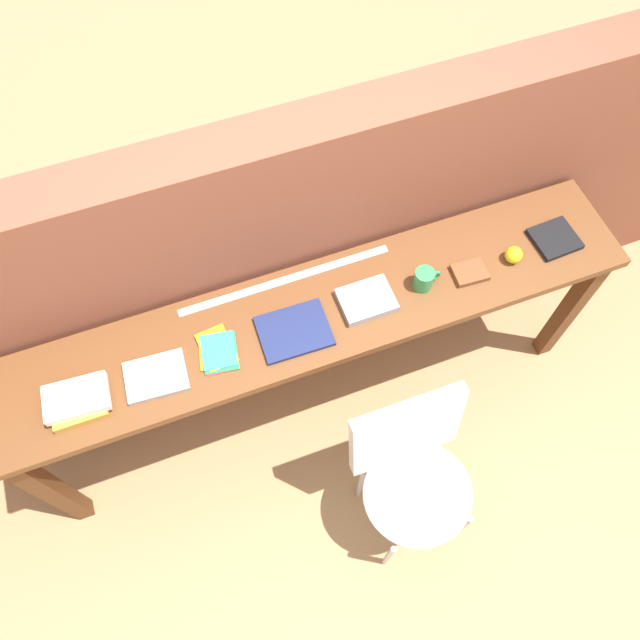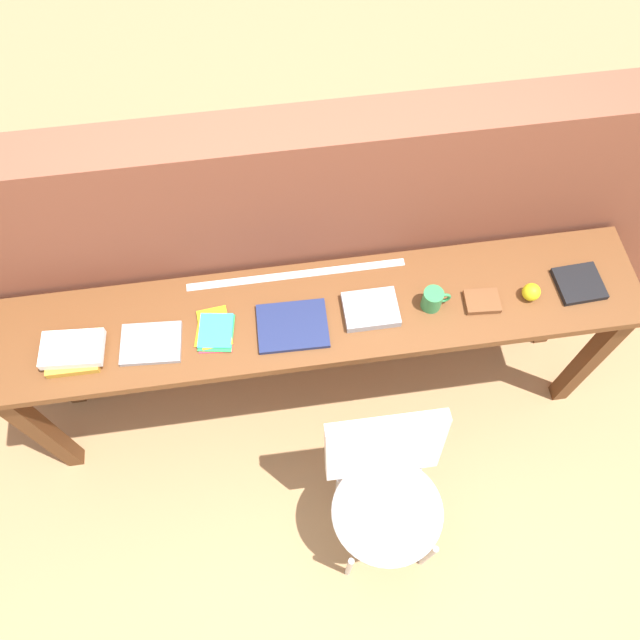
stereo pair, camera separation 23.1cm
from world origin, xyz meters
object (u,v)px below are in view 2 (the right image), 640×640
object	(u,v)px
mug	(433,299)
book_repair_rightmost	(579,284)
leather_journal_brown	(482,301)
pamphlet_pile_colourful	(215,331)
book_stack_leftmost	(73,351)
sports_ball_small	(531,292)
book_open_centre	(293,326)
chair_white_moulded	(386,489)
magazine_cycling	(151,343)

from	to	relation	value
mug	book_repair_rightmost	bearing A→B (deg)	0.72
mug	leather_journal_brown	world-z (taller)	mug
pamphlet_pile_colourful	leather_journal_brown	xyz separation A→B (m)	(1.01, -0.02, 0.00)
book_stack_leftmost	sports_ball_small	bearing A→B (deg)	0.17
sports_ball_small	book_stack_leftmost	bearing A→B (deg)	-179.83
pamphlet_pile_colourful	book_repair_rightmost	xyz separation A→B (m)	(1.40, 0.01, 0.00)
book_open_centre	book_repair_rightmost	size ratio (longest dim) A/B	1.51
leather_journal_brown	sports_ball_small	xyz separation A→B (m)	(0.19, 0.00, 0.02)
book_repair_rightmost	chair_white_moulded	bearing A→B (deg)	-147.24
magazine_cycling	book_repair_rightmost	distance (m)	1.64
book_open_centre	mug	world-z (taller)	mug
book_stack_leftmost	book_repair_rightmost	distance (m)	1.91
chair_white_moulded	sports_ball_small	bearing A→B (deg)	42.09
book_repair_rightmost	leather_journal_brown	bearing A→B (deg)	-178.94
book_stack_leftmost	mug	world-z (taller)	mug
leather_journal_brown	mug	bearing A→B (deg)	178.76
pamphlet_pile_colourful	sports_ball_small	bearing A→B (deg)	-0.76
pamphlet_pile_colourful	mug	world-z (taller)	mug
mug	book_repair_rightmost	world-z (taller)	mug
book_stack_leftmost	sports_ball_small	world-z (taller)	sports_ball_small
pamphlet_pile_colourful	book_open_centre	bearing A→B (deg)	-4.06
magazine_cycling	book_open_centre	size ratio (longest dim) A/B	0.84
pamphlet_pile_colourful	mug	distance (m)	0.82
book_open_centre	leather_journal_brown	bearing A→B (deg)	1.73
chair_white_moulded	sports_ball_small	distance (m)	0.93
book_stack_leftmost	mug	distance (m)	1.33
book_repair_rightmost	book_stack_leftmost	bearing A→B (deg)	178.26
book_stack_leftmost	book_repair_rightmost	size ratio (longest dim) A/B	1.33
mug	sports_ball_small	size ratio (longest dim) A/B	1.60
book_stack_leftmost	mug	bearing A→B (deg)	0.88
magazine_cycling	mug	bearing A→B (deg)	5.02
mug	book_stack_leftmost	bearing A→B (deg)	-179.12
sports_ball_small	book_repair_rightmost	distance (m)	0.21
book_open_centre	sports_ball_small	bearing A→B (deg)	1.83
sports_ball_small	mug	bearing A→B (deg)	177.69
chair_white_moulded	leather_journal_brown	world-z (taller)	leather_journal_brown
sports_ball_small	book_repair_rightmost	world-z (taller)	sports_ball_small
leather_journal_brown	book_open_centre	bearing A→B (deg)	-175.85
chair_white_moulded	book_repair_rightmost	bearing A→B (deg)	35.33
chair_white_moulded	mug	size ratio (longest dim) A/B	8.10
pamphlet_pile_colourful	book_open_centre	distance (m)	0.29
mug	leather_journal_brown	size ratio (longest dim) A/B	0.85
magazine_cycling	book_open_centre	distance (m)	0.52
magazine_cycling	chair_white_moulded	bearing A→B (deg)	-31.19
pamphlet_pile_colourful	book_repair_rightmost	size ratio (longest dim) A/B	1.13
chair_white_moulded	leather_journal_brown	bearing A→B (deg)	51.95
chair_white_moulded	book_repair_rightmost	distance (m)	1.09
mug	leather_journal_brown	distance (m)	0.20
magazine_cycling	book_repair_rightmost	xyz separation A→B (m)	(1.64, 0.03, 0.00)
magazine_cycling	leather_journal_brown	bearing A→B (deg)	4.06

